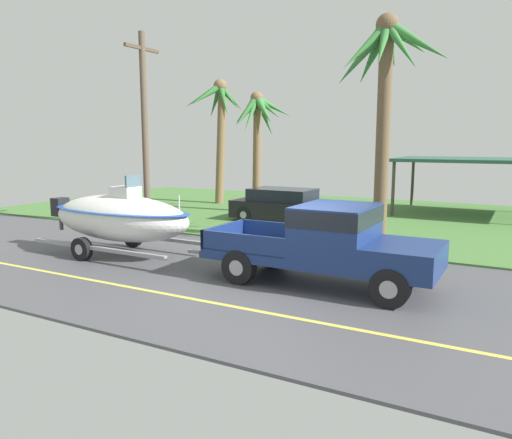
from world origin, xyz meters
The scene contains 9 objects.
ground centered at (0.00, 8.38, -0.01)m, with size 36.00×22.00×0.11m.
pickup_truck_towing centered at (0.98, 0.52, 1.03)m, with size 5.51×2.03×1.86m.
boat_on_trailer centered at (-5.52, 0.52, 1.10)m, with size 6.00×2.26×2.33m.
parked_sedan_near centered at (-3.82, 8.09, 0.67)m, with size 4.49×1.88×1.38m.
carport_awning centered at (2.91, 13.83, 2.42)m, with size 7.22×4.52×2.54m.
palm_tree_near_left centered at (-6.23, 10.04, 4.13)m, with size 2.64×2.90×5.48m.
palm_tree_near_right centered at (0.72, 5.29, 5.21)m, with size 3.55×3.16×6.96m.
palm_tree_mid centered at (-9.56, 11.95, 4.63)m, with size 2.92×3.11×6.43m.
utility_pole centered at (-8.12, 4.67, 3.77)m, with size 0.24×1.80×7.25m.
Camera 1 is at (4.72, -9.87, 3.25)m, focal length 34.74 mm.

